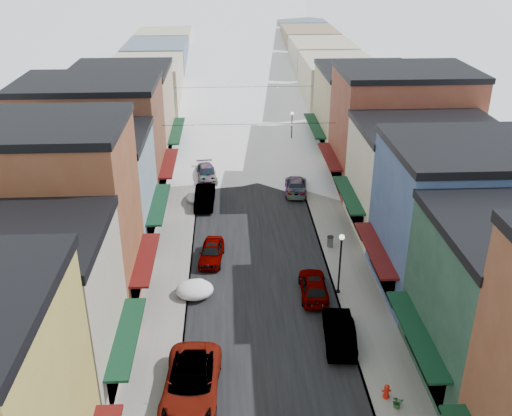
{
  "coord_description": "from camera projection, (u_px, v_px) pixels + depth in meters",
  "views": [
    {
      "loc": [
        -2.1,
        -11.83,
        21.97
      ],
      "look_at": [
        0.0,
        28.44,
        2.92
      ],
      "focal_mm": 40.0,
      "sensor_mm": 36.0,
      "label": 1
    }
  ],
  "objects": [
    {
      "name": "road",
      "position": [
        243.0,
        125.0,
        74.34
      ],
      "size": [
        10.0,
        160.0,
        0.01
      ],
      "primitive_type": "cube",
      "color": "black",
      "rests_on": "ground"
    },
    {
      "name": "sidewalk_left",
      "position": [
        193.0,
        125.0,
        74.0
      ],
      "size": [
        3.2,
        160.0,
        0.15
      ],
      "primitive_type": "cube",
      "color": "gray",
      "rests_on": "ground"
    },
    {
      "name": "sidewalk_right",
      "position": [
        294.0,
        124.0,
        74.63
      ],
      "size": [
        3.2,
        160.0,
        0.15
      ],
      "primitive_type": "cube",
      "color": "gray",
      "rests_on": "ground"
    },
    {
      "name": "curb_left",
      "position": [
        205.0,
        125.0,
        74.08
      ],
      "size": [
        0.1,
        160.0,
        0.15
      ],
      "primitive_type": "cube",
      "color": "slate",
      "rests_on": "ground"
    },
    {
      "name": "curb_right",
      "position": [
        282.0,
        124.0,
        74.55
      ],
      "size": [
        0.1,
        160.0,
        0.15
      ],
      "primitive_type": "cube",
      "color": "slate",
      "rests_on": "ground"
    },
    {
      "name": "bldg_l_cream",
      "position": [
        12.0,
        315.0,
        28.8
      ],
      "size": [
        11.3,
        8.2,
        9.5
      ],
      "color": "#B1A38F",
      "rests_on": "ground"
    },
    {
      "name": "bldg_l_brick_near",
      "position": [
        43.0,
        219.0,
        35.36
      ],
      "size": [
        12.3,
        8.2,
        12.5
      ],
      "color": "brown",
      "rests_on": "ground"
    },
    {
      "name": "bldg_l_grayblue",
      "position": [
        85.0,
        190.0,
        43.81
      ],
      "size": [
        11.3,
        9.2,
        9.0
      ],
      "color": "#7A90A3",
      "rests_on": "ground"
    },
    {
      "name": "bldg_l_brick_far",
      "position": [
        94.0,
        141.0,
        51.46
      ],
      "size": [
        13.3,
        9.2,
        11.0
      ],
      "color": "brown",
      "rests_on": "ground"
    },
    {
      "name": "bldg_l_tan",
      "position": [
        123.0,
        115.0,
        60.75
      ],
      "size": [
        11.3,
        11.2,
        10.0
      ],
      "color": "tan",
      "rests_on": "ground"
    },
    {
      "name": "bldg_r_blue",
      "position": [
        462.0,
        220.0,
        37.51
      ],
      "size": [
        11.3,
        9.2,
        10.5
      ],
      "color": "#354C79",
      "rests_on": "ground"
    },
    {
      "name": "bldg_r_cream",
      "position": [
        424.0,
        178.0,
        45.98
      ],
      "size": [
        12.3,
        9.2,
        9.0
      ],
      "color": "beige",
      "rests_on": "ground"
    },
    {
      "name": "bldg_r_brick_far",
      "position": [
        401.0,
        130.0,
        53.6
      ],
      "size": [
        13.3,
        9.2,
        11.5
      ],
      "color": "brown",
      "rests_on": "ground"
    },
    {
      "name": "bldg_r_tan",
      "position": [
        365.0,
        111.0,
        63.0
      ],
      "size": [
        11.3,
        11.2,
        9.5
      ],
      "color": "tan",
      "rests_on": "ground"
    },
    {
      "name": "distant_blocks",
      "position": [
        239.0,
        60.0,
        93.4
      ],
      "size": [
        34.0,
        55.0,
        8.0
      ],
      "color": "gray",
      "rests_on": "ground"
    },
    {
      "name": "overhead_cables",
      "position": [
        247.0,
        103.0,
        60.41
      ],
      "size": [
        16.4,
        15.04,
        0.04
      ],
      "color": "black",
      "rests_on": "ground"
    },
    {
      "name": "car_white_suv",
      "position": [
        191.0,
        384.0,
        29.86
      ],
      "size": [
        3.24,
        6.43,
        1.74
      ],
      "primitive_type": "imported",
      "rotation": [
        0.0,
        0.0,
        -0.06
      ],
      "color": "silver",
      "rests_on": "ground"
    },
    {
      "name": "car_silver_sedan",
      "position": [
        212.0,
        252.0,
        42.77
      ],
      "size": [
        2.11,
        4.32,
        1.42
      ],
      "primitive_type": "imported",
      "rotation": [
        0.0,
        0.0,
        -0.11
      ],
      "color": "gray",
      "rests_on": "ground"
    },
    {
      "name": "car_dark_hatch",
      "position": [
        205.0,
        197.0,
        51.72
      ],
      "size": [
        1.84,
        4.9,
        1.6
      ],
      "primitive_type": "imported",
      "rotation": [
        0.0,
        0.0,
        -0.03
      ],
      "color": "black",
      "rests_on": "ground"
    },
    {
      "name": "car_silver_wagon",
      "position": [
        206.0,
        173.0,
        57.25
      ],
      "size": [
        2.45,
        4.84,
        1.35
      ],
      "primitive_type": "imported",
      "rotation": [
        0.0,
        0.0,
        0.12
      ],
      "color": "#A2A6AB",
      "rests_on": "ground"
    },
    {
      "name": "car_green_sedan",
      "position": [
        339.0,
        331.0,
        33.99
      ],
      "size": [
        2.1,
        4.96,
        1.59
      ],
      "primitive_type": "imported",
      "rotation": [
        0.0,
        0.0,
        3.05
      ],
      "color": "black",
      "rests_on": "ground"
    },
    {
      "name": "car_gray_suv",
      "position": [
        314.0,
        286.0,
        38.49
      ],
      "size": [
        2.01,
        4.61,
        1.54
      ],
      "primitive_type": "imported",
      "rotation": [
        0.0,
        0.0,
        3.1
      ],
      "color": "gray",
      "rests_on": "ground"
    },
    {
      "name": "car_black_sedan",
      "position": [
        296.0,
        185.0,
        54.34
      ],
      "size": [
        2.52,
        5.18,
        1.45
      ],
      "primitive_type": "imported",
      "rotation": [
        0.0,
        0.0,
        3.04
      ],
      "color": "black",
      "rests_on": "ground"
    },
    {
      "name": "car_lane_silver",
      "position": [
        238.0,
        115.0,
        75.9
      ],
      "size": [
        1.85,
        4.41,
        1.49
      ],
      "primitive_type": "imported",
      "rotation": [
        0.0,
        0.0,
        -0.02
      ],
      "color": "gray",
      "rests_on": "ground"
    },
    {
      "name": "car_lane_white",
      "position": [
        255.0,
        103.0,
        81.46
      ],
      "size": [
        3.0,
        5.33,
        1.41
      ],
      "primitive_type": "imported",
      "rotation": [
        0.0,
        0.0,
        3.0
      ],
      "color": "#BCBCBE",
      "rests_on": "ground"
    },
    {
      "name": "fire_hydrant",
      "position": [
        386.0,
        392.0,
        29.83
      ],
      "size": [
        0.48,
        0.36,
        0.83
      ],
      "color": "red",
      "rests_on": "sidewalk_right"
    },
    {
      "name": "trash_can",
      "position": [
        330.0,
        241.0,
        44.51
      ],
      "size": [
        0.52,
        0.52,
        0.88
      ],
      "color": "slate",
      "rests_on": "sidewalk_right"
    },
    {
      "name": "streetlamp_near",
      "position": [
        340.0,
        256.0,
        37.73
      ],
      "size": [
        0.37,
        0.37,
        4.43
      ],
      "color": "black",
      "rests_on": "sidewalk_right"
    },
    {
      "name": "streetlamp_far",
      "position": [
        292.0,
        126.0,
        64.47
      ],
      "size": [
        0.36,
        0.36,
        4.33
      ],
      "color": "black",
      "rests_on": "sidewalk_right"
    },
    {
      "name": "planter_near",
      "position": [
        397.0,
        402.0,
        29.21
      ],
      "size": [
        0.64,
        0.57,
        0.64
      ],
      "primitive_type": "imported",
      "rotation": [
        0.0,
        0.0,
        0.13
      ],
      "color": "#2B612C",
      "rests_on": "sidewalk_right"
    },
    {
      "name": "snow_pile_near",
      "position": [
        193.0,
        379.0,
        30.74
      ],
      "size": [
        2.52,
        2.75,
        1.07
      ],
      "color": "white",
      "rests_on": "ground"
    },
    {
      "name": "snow_pile_mid",
      "position": [
        195.0,
        289.0,
        38.58
      ],
      "size": [
        2.57,
        2.78,
        1.09
      ],
      "color": "white",
      "rests_on": "ground"
    },
    {
      "name": "snow_pile_far",
      "position": [
        199.0,
        198.0,
        52.42
      ],
      "size": [
        2.2,
        2.55,
        0.93
      ],
      "color": "white",
      "rests_on": "ground"
    }
  ]
}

